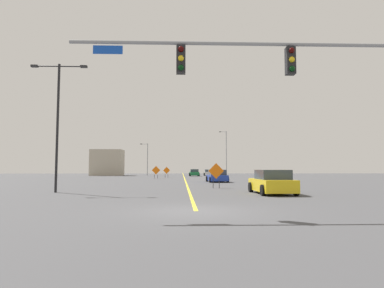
{
  "coord_description": "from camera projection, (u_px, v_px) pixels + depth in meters",
  "views": [
    {
      "loc": [
        -0.55,
        -12.2,
        1.55
      ],
      "look_at": [
        0.59,
        22.25,
        4.08
      ],
      "focal_mm": 31.09,
      "sensor_mm": 36.0,
      "label": 1
    }
  ],
  "objects": [
    {
      "name": "street_lamp_far_right",
      "position": [
        58.0,
        116.0,
        21.75
      ],
      "size": [
        3.67,
        0.24,
        8.45
      ],
      "color": "black",
      "rests_on": "ground"
    },
    {
      "name": "roadside_building_west",
      "position": [
        107.0,
        163.0,
        72.01
      ],
      "size": [
        6.58,
        5.02,
        5.58
      ],
      "color": "#B2A893",
      "rests_on": "ground"
    },
    {
      "name": "construction_sign_right_shoulder",
      "position": [
        156.0,
        171.0,
        49.99
      ],
      "size": [
        1.28,
        0.2,
        1.92
      ],
      "color": "orange",
      "rests_on": "ground"
    },
    {
      "name": "car_blue_approaching",
      "position": [
        217.0,
        176.0,
        37.75
      ],
      "size": [
        2.3,
        4.35,
        1.4
      ],
      "color": "#1E389E",
      "rests_on": "ground"
    },
    {
      "name": "road_centre_stripe",
      "position": [
        184.0,
        177.0,
        61.66
      ],
      "size": [
        0.16,
        99.51,
        0.01
      ],
      "color": "yellow",
      "rests_on": "ground"
    },
    {
      "name": "ground",
      "position": [
        196.0,
        211.0,
        12.07
      ],
      "size": [
        179.12,
        179.12,
        0.0
      ],
      "primitive_type": "plane",
      "color": "#444447"
    },
    {
      "name": "street_lamp_near_left",
      "position": [
        147.0,
        158.0,
        72.54
      ],
      "size": [
        1.72,
        0.24,
        7.03
      ],
      "color": "gray",
      "rests_on": "ground"
    },
    {
      "name": "construction_sign_left_lane",
      "position": [
        216.0,
        172.0,
        26.19
      ],
      "size": [
        1.21,
        0.34,
        1.97
      ],
      "color": "orange",
      "rests_on": "ground"
    },
    {
      "name": "traffic_signal_assembly",
      "position": [
        288.0,
        75.0,
        12.54
      ],
      "size": [
        12.56,
        0.44,
        6.66
      ],
      "color": "gray",
      "rests_on": "ground"
    },
    {
      "name": "car_yellow_passing",
      "position": [
        272.0,
        183.0,
        20.3
      ],
      "size": [
        2.19,
        4.37,
        1.46
      ],
      "color": "gold",
      "rests_on": "ground"
    },
    {
      "name": "car_green_near",
      "position": [
        194.0,
        173.0,
        66.86
      ],
      "size": [
        2.07,
        3.94,
        1.38
      ],
      "color": "#196B38",
      "rests_on": "ground"
    },
    {
      "name": "construction_sign_median_near",
      "position": [
        167.0,
        171.0,
        54.64
      ],
      "size": [
        1.16,
        0.2,
        1.81
      ],
      "color": "orange",
      "rests_on": "ground"
    },
    {
      "name": "car_white_far",
      "position": [
        209.0,
        173.0,
        71.44
      ],
      "size": [
        2.12,
        4.62,
        1.31
      ],
      "color": "white",
      "rests_on": "ground"
    },
    {
      "name": "street_lamp_mid_left",
      "position": [
        226.0,
        151.0,
        72.62
      ],
      "size": [
        1.63,
        0.24,
        9.71
      ],
      "color": "gray",
      "rests_on": "ground"
    }
  ]
}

